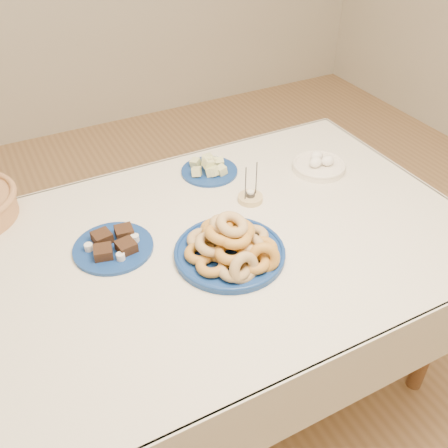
{
  "coord_description": "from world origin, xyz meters",
  "views": [
    {
      "loc": [
        -0.56,
        -1.12,
        1.79
      ],
      "look_at": [
        0.0,
        -0.05,
        0.85
      ],
      "focal_mm": 40.0,
      "sensor_mm": 36.0,
      "label": 1
    }
  ],
  "objects": [
    {
      "name": "brownie_plate",
      "position": [
        -0.31,
        0.11,
        0.76
      ],
      "size": [
        0.26,
        0.26,
        0.04
      ],
      "rotation": [
        0.0,
        0.0,
        0.04
      ],
      "color": "navy",
      "rests_on": "dining_table"
    },
    {
      "name": "melon_plate",
      "position": [
        0.16,
        0.38,
        0.77
      ],
      "size": [
        0.28,
        0.28,
        0.08
      ],
      "rotation": [
        0.0,
        0.0,
        0.33
      ],
      "color": "navy",
      "rests_on": "dining_table"
    },
    {
      "name": "ground",
      "position": [
        0.0,
        0.0,
        0.0
      ],
      "size": [
        5.0,
        5.0,
        0.0
      ],
      "primitive_type": "plane",
      "color": "#997048",
      "rests_on": "ground"
    },
    {
      "name": "donut_platter",
      "position": [
        0.0,
        -0.09,
        0.79
      ],
      "size": [
        0.35,
        0.35,
        0.16
      ],
      "rotation": [
        0.0,
        0.0,
        0.01
      ],
      "color": "navy",
      "rests_on": "dining_table"
    },
    {
      "name": "egg_bowl",
      "position": [
        0.55,
        0.2,
        0.77
      ],
      "size": [
        0.21,
        0.21,
        0.07
      ],
      "rotation": [
        0.0,
        0.0,
        0.0
      ],
      "color": "white",
      "rests_on": "dining_table"
    },
    {
      "name": "dining_table",
      "position": [
        0.0,
        0.0,
        0.64
      ],
      "size": [
        1.71,
        1.11,
        0.75
      ],
      "color": "brown",
      "rests_on": "ground"
    },
    {
      "name": "candle_holder",
      "position": [
        0.21,
        0.14,
        0.76
      ],
      "size": [
        0.11,
        0.11,
        0.15
      ],
      "rotation": [
        0.0,
        0.0,
        0.24
      ],
      "color": "tan",
      "rests_on": "dining_table"
    }
  ]
}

